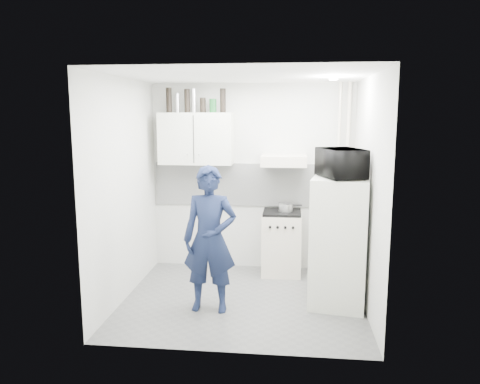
# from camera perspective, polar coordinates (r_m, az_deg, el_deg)

# --- Properties ---
(floor) EXTENTS (2.80, 2.80, 0.00)m
(floor) POSITION_cam_1_polar(r_m,az_deg,el_deg) (5.70, 0.31, -13.00)
(floor) COLOR #5C5C5A
(floor) RESTS_ON ground
(ceiling) EXTENTS (2.80, 2.80, 0.00)m
(ceiling) POSITION_cam_1_polar(r_m,az_deg,el_deg) (5.28, 0.34, 14.03)
(ceiling) COLOR white
(ceiling) RESTS_ON wall_back
(wall_back) EXTENTS (2.80, 0.00, 2.80)m
(wall_back) POSITION_cam_1_polar(r_m,az_deg,el_deg) (6.57, 1.45, 1.78)
(wall_back) COLOR beige
(wall_back) RESTS_ON floor
(wall_left) EXTENTS (0.00, 2.60, 2.60)m
(wall_left) POSITION_cam_1_polar(r_m,az_deg,el_deg) (5.66, -13.92, 0.24)
(wall_left) COLOR beige
(wall_left) RESTS_ON floor
(wall_right) EXTENTS (0.00, 2.60, 2.60)m
(wall_right) POSITION_cam_1_polar(r_m,az_deg,el_deg) (5.38, 15.31, -0.28)
(wall_right) COLOR beige
(wall_right) RESTS_ON floor
(person) EXTENTS (0.60, 0.40, 1.63)m
(person) POSITION_cam_1_polar(r_m,az_deg,el_deg) (5.19, -3.70, -5.77)
(person) COLOR #141D3A
(person) RESTS_ON floor
(stove) EXTENTS (0.53, 0.53, 0.84)m
(stove) POSITION_cam_1_polar(r_m,az_deg,el_deg) (6.49, 5.09, -6.28)
(stove) COLOR beige
(stove) RESTS_ON floor
(fridge) EXTENTS (0.70, 0.70, 1.48)m
(fridge) POSITION_cam_1_polar(r_m,az_deg,el_deg) (5.45, 11.95, -6.06)
(fridge) COLOR white
(fridge) RESTS_ON floor
(stove_top) EXTENTS (0.51, 0.51, 0.03)m
(stove_top) POSITION_cam_1_polar(r_m,az_deg,el_deg) (6.38, 5.15, -2.50)
(stove_top) COLOR black
(stove_top) RESTS_ON stove
(saucepan) EXTENTS (0.19, 0.19, 0.11)m
(saucepan) POSITION_cam_1_polar(r_m,az_deg,el_deg) (6.38, 5.60, -1.86)
(saucepan) COLOR silver
(saucepan) RESTS_ON stove_top
(microwave) EXTENTS (0.69, 0.57, 0.32)m
(microwave) POSITION_cam_1_polar(r_m,az_deg,el_deg) (5.28, 12.29, 3.44)
(microwave) COLOR black
(microwave) RESTS_ON fridge
(bottle_a) EXTENTS (0.08, 0.08, 0.33)m
(bottle_a) POSITION_cam_1_polar(r_m,az_deg,el_deg) (6.53, -8.66, 11.01)
(bottle_a) COLOR black
(bottle_a) RESTS_ON upper_cabinet
(bottle_b) EXTENTS (0.07, 0.07, 0.25)m
(bottle_b) POSITION_cam_1_polar(r_m,az_deg,el_deg) (6.50, -7.66, 10.69)
(bottle_b) COLOR silver
(bottle_b) RESTS_ON upper_cabinet
(bottle_c) EXTENTS (0.08, 0.08, 0.31)m
(bottle_c) POSITION_cam_1_polar(r_m,az_deg,el_deg) (6.47, -6.47, 10.99)
(bottle_c) COLOR black
(bottle_c) RESTS_ON upper_cabinet
(bottle_d) EXTENTS (0.07, 0.07, 0.32)m
(bottle_d) POSITION_cam_1_polar(r_m,az_deg,el_deg) (6.45, -5.68, 11.01)
(bottle_d) COLOR silver
(bottle_d) RESTS_ON upper_cabinet
(canister_a) EXTENTS (0.08, 0.08, 0.20)m
(canister_a) POSITION_cam_1_polar(r_m,az_deg,el_deg) (6.43, -4.55, 10.52)
(canister_a) COLOR black
(canister_a) RESTS_ON upper_cabinet
(canister_b) EXTENTS (0.10, 0.10, 0.18)m
(canister_b) POSITION_cam_1_polar(r_m,az_deg,el_deg) (6.40, -3.31, 10.46)
(canister_b) COLOR #144C1E
(canister_b) RESTS_ON upper_cabinet
(bottle_e) EXTENTS (0.08, 0.08, 0.32)m
(bottle_e) POSITION_cam_1_polar(r_m,az_deg,el_deg) (6.38, -2.10, 11.08)
(bottle_e) COLOR black
(bottle_e) RESTS_ON upper_cabinet
(upper_cabinet) EXTENTS (1.00, 0.35, 0.70)m
(upper_cabinet) POSITION_cam_1_polar(r_m,az_deg,el_deg) (6.46, -5.36, 6.51)
(upper_cabinet) COLOR white
(upper_cabinet) RESTS_ON wall_back
(range_hood) EXTENTS (0.60, 0.50, 0.14)m
(range_hood) POSITION_cam_1_polar(r_m,az_deg,el_deg) (6.27, 5.37, 3.86)
(range_hood) COLOR beige
(range_hood) RESTS_ON wall_back
(backsplash) EXTENTS (2.74, 0.03, 0.60)m
(backsplash) POSITION_cam_1_polar(r_m,az_deg,el_deg) (6.57, 1.43, 0.90)
(backsplash) COLOR white
(backsplash) RESTS_ON wall_back
(pipe_a) EXTENTS (0.05, 0.05, 2.60)m
(pipe_a) POSITION_cam_1_polar(r_m,az_deg,el_deg) (6.52, 12.86, 1.48)
(pipe_a) COLOR beige
(pipe_a) RESTS_ON floor
(pipe_b) EXTENTS (0.04, 0.04, 2.60)m
(pipe_b) POSITION_cam_1_polar(r_m,az_deg,el_deg) (6.50, 11.81, 1.50)
(pipe_b) COLOR beige
(pipe_b) RESTS_ON floor
(ceiling_spot_fixture) EXTENTS (0.10, 0.10, 0.02)m
(ceiling_spot_fixture) POSITION_cam_1_polar(r_m,az_deg,el_deg) (5.47, 11.33, 13.38)
(ceiling_spot_fixture) COLOR white
(ceiling_spot_fixture) RESTS_ON ceiling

